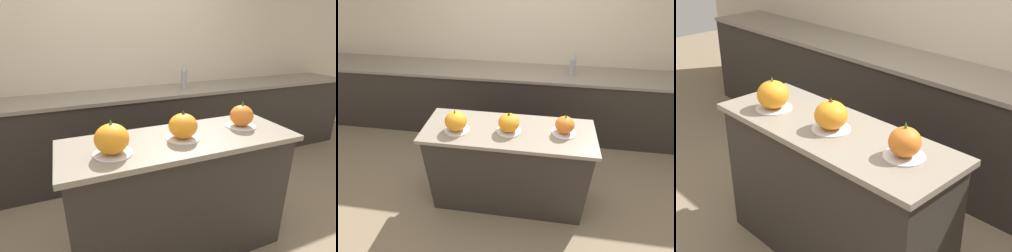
{
  "view_description": "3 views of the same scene",
  "coord_description": "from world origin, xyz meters",
  "views": [
    {
      "loc": [
        -0.68,
        -1.43,
        1.59
      ],
      "look_at": [
        -0.08,
        0.04,
        1.0
      ],
      "focal_mm": 28.0,
      "sensor_mm": 36.0,
      "label": 1
    },
    {
      "loc": [
        0.26,
        -1.91,
        2.3
      ],
      "look_at": [
        -0.02,
        -0.04,
        0.99
      ],
      "focal_mm": 28.0,
      "sensor_mm": 36.0,
      "label": 2
    },
    {
      "loc": [
        1.75,
        -1.62,
        2.05
      ],
      "look_at": [
        0.07,
        0.03,
        0.95
      ],
      "focal_mm": 50.0,
      "sensor_mm": 36.0,
      "label": 3
    }
  ],
  "objects": [
    {
      "name": "ground_plane",
      "position": [
        0.0,
        0.0,
        0.0
      ],
      "size": [
        12.0,
        12.0,
        0.0
      ],
      "primitive_type": "plane",
      "color": "#847056"
    },
    {
      "name": "wall_back",
      "position": [
        0.0,
        1.63,
        1.25
      ],
      "size": [
        8.0,
        0.06,
        2.5
      ],
      "color": "beige",
      "rests_on": "ground_plane"
    },
    {
      "name": "back_counter",
      "position": [
        0.0,
        1.3,
        0.47
      ],
      "size": [
        6.0,
        0.6,
        0.94
      ],
      "color": "#2D2823",
      "rests_on": "ground_plane"
    },
    {
      "name": "bottle_tall",
      "position": [
        0.63,
        1.28,
        1.08
      ],
      "size": [
        0.07,
        0.07,
        0.29
      ],
      "color": "#99999E",
      "rests_on": "back_counter"
    },
    {
      "name": "pumpkin_cake_center",
      "position": [
        0.01,
        -0.01,
        1.0
      ],
      "size": [
        0.22,
        0.22,
        0.2
      ],
      "color": "silver",
      "rests_on": "kitchen_island"
    },
    {
      "name": "kitchen_island",
      "position": [
        0.0,
        0.0,
        0.46
      ],
      "size": [
        1.56,
        0.56,
        0.92
      ],
      "color": "#2D2823",
      "rests_on": "ground_plane"
    },
    {
      "name": "pumpkin_cake_right",
      "position": [
        0.49,
        0.03,
        1.0
      ],
      "size": [
        0.22,
        0.22,
        0.2
      ],
      "color": "silver",
      "rests_on": "kitchen_island"
    },
    {
      "name": "pumpkin_cake_left",
      "position": [
        -0.46,
        -0.06,
        1.01
      ],
      "size": [
        0.23,
        0.23,
        0.21
      ],
      "color": "silver",
      "rests_on": "kitchen_island"
    }
  ]
}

